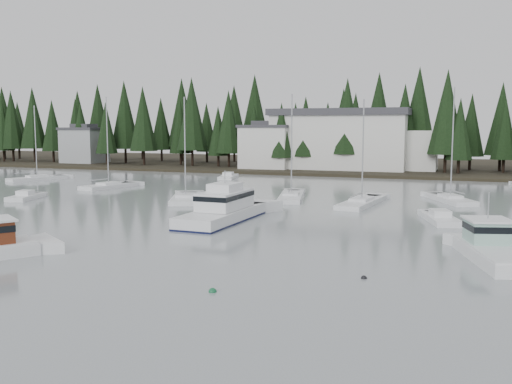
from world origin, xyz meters
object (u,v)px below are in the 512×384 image
(house_far_west, at_px, (84,144))
(harbor_inn, at_px, (351,140))
(lobster_boat_teal, at_px, (493,251))
(house_west, at_px, (267,146))
(sailboat_7, at_px, (291,198))
(sailboat_1, at_px, (362,204))
(runabout_3, at_px, (228,178))
(sailboat_9, at_px, (186,200))
(sailboat_2, at_px, (109,187))
(cabin_cruiser_center, at_px, (223,212))
(runabout_1, at_px, (440,220))
(runabout_0, at_px, (26,198))
(sailboat_6, at_px, (450,201))
(sailboat_5, at_px, (37,180))

(house_far_west, distance_m, harbor_inn, 57.07)
(harbor_inn, bearing_deg, lobster_boat_teal, -72.20)
(house_west, distance_m, sailboat_7, 41.54)
(sailboat_1, xyz_separation_m, runabout_3, (-25.02, 23.05, 0.08))
(sailboat_9, bearing_deg, house_west, -15.15)
(house_west, xyz_separation_m, sailboat_2, (-10.41, -35.44, -4.58))
(house_far_west, height_order, harbor_inn, harbor_inn)
(cabin_cruiser_center, bearing_deg, runabout_3, 24.22)
(house_west, bearing_deg, cabin_cruiser_center, -74.99)
(lobster_boat_teal, bearing_deg, house_far_west, 34.14)
(cabin_cruiser_center, height_order, lobster_boat_teal, cabin_cruiser_center)
(sailboat_2, relative_size, runabout_1, 1.81)
(harbor_inn, xyz_separation_m, sailboat_7, (0.93, -41.42, -5.71))
(cabin_cruiser_center, distance_m, sailboat_7, 16.93)
(sailboat_7, relative_size, sailboat_9, 1.03)
(sailboat_9, bearing_deg, runabout_0, 84.26)
(runabout_0, bearing_deg, sailboat_7, -82.37)
(harbor_inn, bearing_deg, runabout_3, -127.25)
(lobster_boat_teal, distance_m, sailboat_6, 28.51)
(sailboat_5, xyz_separation_m, sailboat_6, (60.54, -4.92, 0.01))
(sailboat_1, relative_size, sailboat_5, 0.97)
(sailboat_9, bearing_deg, sailboat_2, 40.03)
(house_west, distance_m, lobster_boat_teal, 72.67)
(cabin_cruiser_center, bearing_deg, sailboat_7, -2.11)
(lobster_boat_teal, xyz_separation_m, runabout_0, (-48.54, 13.87, -0.42))
(runabout_1, bearing_deg, runabout_3, 29.90)
(runabout_0, xyz_separation_m, runabout_1, (44.86, 0.23, 0.00))
(runabout_1, bearing_deg, lobster_boat_teal, 177.95)
(house_west, bearing_deg, runabout_3, -92.05)
(harbor_inn, height_order, sailboat_5, harbor_inn)
(cabin_cruiser_center, height_order, sailboat_9, sailboat_9)
(cabin_cruiser_center, bearing_deg, harbor_inn, 1.76)
(runabout_0, height_order, runabout_1, same)
(house_far_west, height_order, sailboat_9, sailboat_9)
(runabout_1, bearing_deg, sailboat_6, -18.88)
(house_far_west, xyz_separation_m, sailboat_1, (66.40, -42.31, -4.35))
(house_west, height_order, harbor_inn, harbor_inn)
(sailboat_2, distance_m, runabout_3, 20.65)
(house_far_west, distance_m, cabin_cruiser_center, 80.47)
(runabout_3, bearing_deg, sailboat_2, 139.68)
(sailboat_6, xyz_separation_m, runabout_0, (-45.41, -14.46, 0.05))
(house_far_west, distance_m, sailboat_9, 66.01)
(harbor_inn, distance_m, sailboat_9, 48.43)
(sailboat_2, relative_size, sailboat_6, 0.97)
(house_far_west, height_order, runabout_0, house_far_west)
(sailboat_2, distance_m, sailboat_7, 26.51)
(harbor_inn, bearing_deg, sailboat_5, -142.18)
(sailboat_2, bearing_deg, sailboat_9, -105.08)
(sailboat_5, bearing_deg, cabin_cruiser_center, -100.90)
(lobster_boat_teal, xyz_separation_m, sailboat_6, (-3.12, 28.33, -0.47))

